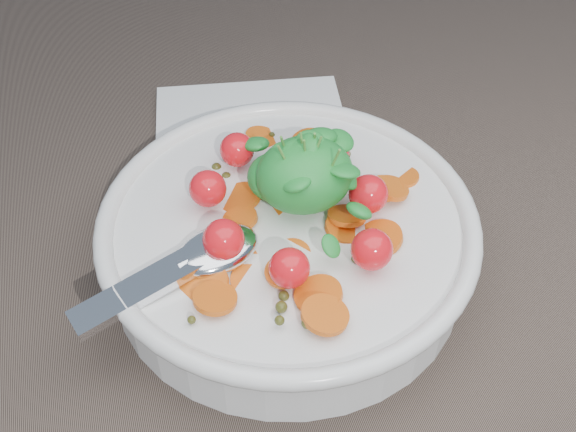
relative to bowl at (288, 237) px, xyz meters
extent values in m
plane|color=brown|center=(0.01, -0.01, -0.03)|extent=(6.00, 6.00, 0.00)
cylinder|color=white|center=(0.00, 0.00, -0.01)|extent=(0.26, 0.26, 0.05)
torus|color=white|center=(0.00, 0.00, 0.02)|extent=(0.27, 0.27, 0.01)
cylinder|color=white|center=(0.00, 0.00, -0.03)|extent=(0.13, 0.13, 0.01)
cylinder|color=brown|center=(0.00, 0.00, -0.01)|extent=(0.23, 0.23, 0.04)
cylinder|color=orange|center=(-0.07, -0.04, 0.02)|extent=(0.03, 0.03, 0.02)
cylinder|color=orange|center=(0.04, -0.02, 0.02)|extent=(0.04, 0.04, 0.01)
cylinder|color=orange|center=(0.01, 0.05, 0.01)|extent=(0.04, 0.04, 0.02)
cylinder|color=orange|center=(-0.01, -0.03, 0.01)|extent=(0.03, 0.03, 0.01)
cylinder|color=orange|center=(0.04, 0.08, 0.02)|extent=(0.04, 0.04, 0.01)
cylinder|color=orange|center=(-0.04, -0.04, 0.01)|extent=(0.03, 0.03, 0.01)
cylinder|color=orange|center=(0.01, 0.09, 0.02)|extent=(0.03, 0.03, 0.01)
cylinder|color=orange|center=(-0.03, 0.03, 0.02)|extent=(0.04, 0.04, 0.01)
cylinder|color=orange|center=(0.00, -0.09, 0.02)|extent=(0.04, 0.04, 0.01)
cylinder|color=orange|center=(-0.01, 0.02, 0.01)|extent=(0.04, 0.04, 0.01)
cylinder|color=orange|center=(0.08, 0.00, 0.03)|extent=(0.04, 0.04, 0.02)
cylinder|color=orange|center=(-0.02, -0.05, 0.02)|extent=(0.03, 0.03, 0.01)
cylinder|color=orange|center=(-0.04, -0.03, 0.01)|extent=(0.04, 0.04, 0.01)
cylinder|color=orange|center=(-0.06, -0.06, 0.02)|extent=(0.04, 0.04, 0.01)
cylinder|color=orange|center=(0.08, 0.01, 0.02)|extent=(0.04, 0.04, 0.01)
cylinder|color=orange|center=(0.09, 0.02, 0.02)|extent=(0.03, 0.03, 0.01)
cylinder|color=orange|center=(0.04, -0.01, 0.02)|extent=(0.04, 0.04, 0.01)
cylinder|color=orange|center=(-0.03, 0.01, 0.02)|extent=(0.03, 0.03, 0.01)
cylinder|color=orange|center=(0.00, -0.07, 0.02)|extent=(0.04, 0.04, 0.01)
cylinder|color=orange|center=(0.05, -0.03, 0.02)|extent=(0.04, 0.04, 0.02)
sphere|color=#424216|center=(-0.06, 0.00, 0.02)|extent=(0.01, 0.01, 0.01)
sphere|color=#424216|center=(-0.03, 0.06, 0.02)|extent=(0.01, 0.01, 0.01)
sphere|color=#424216|center=(-0.07, -0.02, 0.02)|extent=(0.01, 0.01, 0.01)
sphere|color=#424216|center=(-0.04, 0.05, 0.02)|extent=(0.01, 0.01, 0.01)
sphere|color=#424216|center=(-0.08, -0.07, 0.02)|extent=(0.01, 0.01, 0.01)
sphere|color=#424216|center=(-0.04, 0.07, 0.02)|extent=(0.01, 0.01, 0.01)
sphere|color=#424216|center=(0.06, 0.05, 0.02)|extent=(0.01, 0.01, 0.01)
sphere|color=#424216|center=(0.01, 0.09, 0.02)|extent=(0.01, 0.01, 0.01)
sphere|color=#424216|center=(-0.01, -0.09, 0.02)|extent=(0.01, 0.01, 0.01)
sphere|color=#424216|center=(-0.06, -0.02, 0.02)|extent=(0.01, 0.01, 0.01)
sphere|color=#424216|center=(0.03, -0.05, 0.02)|extent=(0.01, 0.01, 0.01)
sphere|color=#424216|center=(-0.03, -0.09, 0.02)|extent=(0.01, 0.01, 0.01)
sphere|color=#424216|center=(-0.02, -0.06, 0.02)|extent=(0.01, 0.01, 0.01)
sphere|color=#424216|center=(-0.03, -0.07, 0.02)|extent=(0.01, 0.01, 0.01)
sphere|color=red|center=(0.06, -0.01, 0.04)|extent=(0.03, 0.03, 0.03)
sphere|color=red|center=(0.04, 0.04, 0.04)|extent=(0.03, 0.03, 0.03)
sphere|color=red|center=(-0.02, 0.06, 0.03)|extent=(0.03, 0.03, 0.03)
sphere|color=red|center=(-0.05, 0.03, 0.03)|extent=(0.03, 0.03, 0.03)
sphere|color=red|center=(-0.05, -0.02, 0.04)|extent=(0.03, 0.03, 0.03)
sphere|color=red|center=(-0.02, -0.06, 0.03)|extent=(0.03, 0.03, 0.03)
sphere|color=red|center=(0.04, -0.06, 0.03)|extent=(0.03, 0.03, 0.03)
ellipsoid|color=green|center=(0.01, 0.01, 0.05)|extent=(0.07, 0.06, 0.05)
ellipsoid|color=green|center=(0.00, 0.02, 0.04)|extent=(0.04, 0.04, 0.03)
ellipsoid|color=green|center=(0.02, 0.01, 0.07)|extent=(0.03, 0.03, 0.02)
ellipsoid|color=green|center=(0.00, 0.01, 0.06)|extent=(0.02, 0.02, 0.02)
ellipsoid|color=green|center=(-0.01, 0.06, 0.04)|extent=(0.02, 0.03, 0.02)
ellipsoid|color=green|center=(0.02, 0.01, 0.06)|extent=(0.03, 0.03, 0.02)
ellipsoid|color=green|center=(0.02, 0.02, 0.07)|extent=(0.03, 0.03, 0.02)
ellipsoid|color=green|center=(0.01, 0.00, 0.06)|extent=(0.03, 0.03, 0.02)
ellipsoid|color=green|center=(0.04, -0.01, 0.06)|extent=(0.03, 0.03, 0.02)
ellipsoid|color=green|center=(0.02, 0.02, 0.07)|extent=(0.03, 0.03, 0.02)
ellipsoid|color=green|center=(0.04, 0.00, 0.05)|extent=(0.03, 0.03, 0.02)
ellipsoid|color=green|center=(0.00, 0.02, 0.06)|extent=(0.03, 0.03, 0.02)
ellipsoid|color=green|center=(0.05, 0.03, 0.05)|extent=(0.03, 0.03, 0.02)
ellipsoid|color=green|center=(0.00, -0.01, 0.06)|extent=(0.02, 0.03, 0.02)
ellipsoid|color=green|center=(0.03, 0.03, 0.06)|extent=(0.03, 0.03, 0.02)
ellipsoid|color=green|center=(0.01, 0.02, 0.07)|extent=(0.02, 0.02, 0.02)
ellipsoid|color=green|center=(0.02, 0.01, 0.06)|extent=(0.03, 0.03, 0.02)
ellipsoid|color=green|center=(0.00, 0.02, 0.05)|extent=(0.02, 0.03, 0.02)
ellipsoid|color=green|center=(0.03, 0.03, 0.06)|extent=(0.02, 0.02, 0.01)
ellipsoid|color=green|center=(0.01, 0.01, 0.07)|extent=(0.03, 0.03, 0.02)
ellipsoid|color=green|center=(0.04, -0.03, 0.04)|extent=(0.02, 0.02, 0.02)
ellipsoid|color=green|center=(0.03, 0.00, 0.05)|extent=(0.02, 0.03, 0.02)
ellipsoid|color=green|center=(0.01, 0.02, 0.05)|extent=(0.03, 0.02, 0.02)
ellipsoid|color=green|center=(0.00, 0.02, 0.06)|extent=(0.02, 0.02, 0.02)
ellipsoid|color=green|center=(0.02, -0.04, 0.03)|extent=(0.02, 0.02, 0.02)
cylinder|color=#4C8C33|center=(0.02, 0.01, 0.06)|extent=(0.02, 0.01, 0.04)
cylinder|color=#4C8C33|center=(0.03, 0.00, 0.06)|extent=(0.01, 0.01, 0.04)
cylinder|color=#4C8C33|center=(0.01, 0.01, 0.06)|extent=(0.01, 0.00, 0.04)
cylinder|color=#4C8C33|center=(0.02, 0.02, 0.06)|extent=(0.01, 0.01, 0.04)
cylinder|color=#4C8C33|center=(0.01, 0.01, 0.06)|extent=(0.00, 0.02, 0.04)
cylinder|color=#4C8C33|center=(0.00, 0.00, 0.06)|extent=(0.02, 0.01, 0.04)
cylinder|color=#4C8C33|center=(0.00, 0.02, 0.06)|extent=(0.01, 0.01, 0.04)
ellipsoid|color=silver|center=(-0.05, -0.02, 0.02)|extent=(0.07, 0.06, 0.02)
cube|color=silver|center=(-0.10, -0.03, 0.02)|extent=(0.11, 0.06, 0.02)
cylinder|color=silver|center=(-0.07, -0.02, 0.02)|extent=(0.02, 0.02, 0.01)
cube|color=white|center=(0.01, 0.16, -0.03)|extent=(0.19, 0.18, 0.01)
camera|label=1|loc=(-0.10, -0.34, 0.38)|focal=45.00mm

